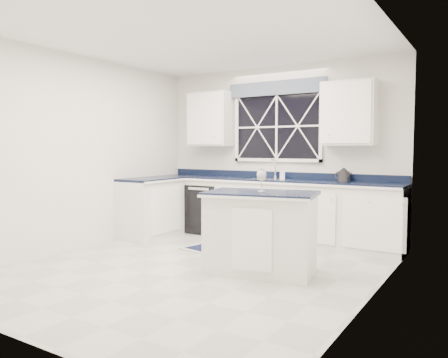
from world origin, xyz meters
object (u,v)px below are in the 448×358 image
Objects in this scene: dishwasher at (210,208)px; island at (261,232)px; kettle at (344,175)px; soap_bottle at (282,173)px; wine_glass at (262,176)px; faucet at (275,168)px.

dishwasher is 0.60× the size of island.
dishwasher is 2.30m from kettle.
dishwasher is 1.40m from soap_bottle.
island is 0.64m from wine_glass.
island is 8.19× the size of soap_bottle.
faucet reaches higher than dishwasher.
faucet is 2.09m from island.
soap_bottle is at bearing -162.08° from kettle.
faucet is at bearing 99.38° from island.
soap_bottle reaches higher than island.
kettle is (1.11, -0.07, -0.07)m from faucet.
faucet is at bearing -163.98° from kettle.
kettle is at bearing -3.40° from faucet.
kettle is 1.80m from wine_glass.
kettle is (0.40, 1.79, 0.57)m from island.
wine_glass is at bearing -42.06° from dishwasher.
wine_glass is at bearing -68.94° from faucet.
faucet is at bearing 164.76° from soap_bottle.
wine_glass reaches higher than dishwasher.
wine_glass is (-0.41, -1.75, 0.06)m from kettle.
kettle reaches higher than island.
kettle is at bearing 3.32° from dishwasher.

